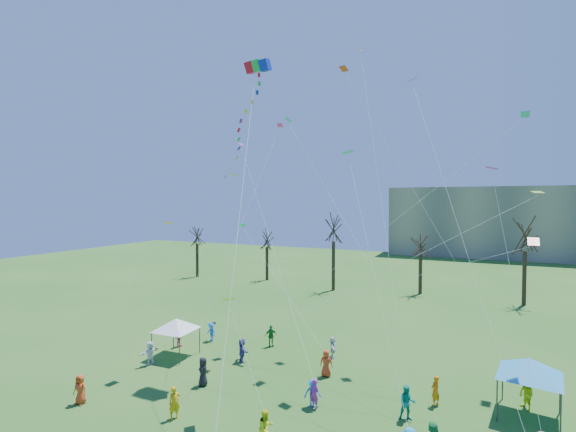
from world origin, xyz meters
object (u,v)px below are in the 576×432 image
at_px(canopy_tent_white, 176,324).
at_px(distant_building, 540,223).
at_px(big_box_kite, 247,128).
at_px(canopy_tent_blue, 530,367).

bearing_deg(canopy_tent_white, distant_building, 65.44).
height_order(big_box_kite, canopy_tent_white, big_box_kite).
relative_size(big_box_kite, canopy_tent_blue, 5.72).
xyz_separation_m(distant_building, big_box_kite, (-28.20, -72.71, 9.68)).
xyz_separation_m(big_box_kite, canopy_tent_white, (-5.58, -1.22, -14.72)).
height_order(distant_building, canopy_tent_white, distant_building).
relative_size(distant_building, big_box_kite, 2.43).
height_order(distant_building, canopy_tent_blue, distant_building).
height_order(canopy_tent_white, canopy_tent_blue, canopy_tent_blue).
xyz_separation_m(distant_building, canopy_tent_white, (-33.79, -73.93, -5.04)).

